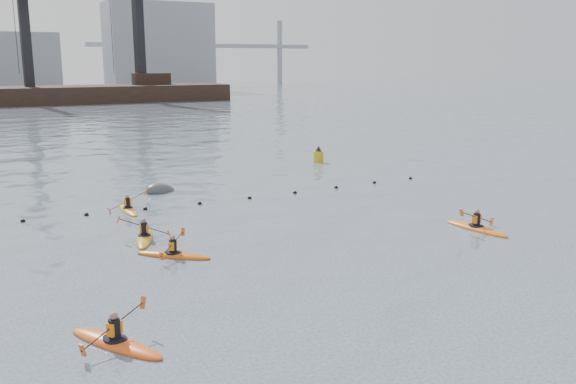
# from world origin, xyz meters

# --- Properties ---
(float_line) EXTENTS (33.24, 0.73, 0.24)m
(float_line) POSITION_xyz_m (-0.50, 22.53, 0.03)
(float_line) COLOR black
(float_line) RESTS_ON ground
(barge_pier) EXTENTS (72.00, 19.30, 29.50)m
(barge_pier) POSITION_xyz_m (-0.22, 110.00, 1.89)
(barge_pier) COLOR black
(barge_pier) RESTS_ON ground
(skyline) EXTENTS (141.00, 28.00, 22.00)m
(skyline) POSITION_xyz_m (2.23, 150.27, 9.25)
(skyline) COLOR gray
(skyline) RESTS_ON ground
(kayaker_0) EXTENTS (2.41, 3.38, 1.20)m
(kayaker_0) POSITION_xyz_m (-6.78, 7.14, 0.11)
(kayaker_0) COLOR #EA5316
(kayaker_0) RESTS_ON ground
(kayaker_2) EXTENTS (2.84, 2.64, 1.05)m
(kayaker_2) POSITION_xyz_m (-3.02, 14.03, 0.10)
(kayaker_2) COLOR #C65312
(kayaker_2) RESTS_ON ground
(kayaker_3) EXTENTS (2.26, 3.42, 1.26)m
(kayaker_3) POSITION_xyz_m (-3.42, 17.05, 0.10)
(kayaker_3) COLOR orange
(kayaker_3) RESTS_ON ground
(kayaker_4) EXTENTS (2.43, 3.59, 1.31)m
(kayaker_4) POSITION_xyz_m (10.83, 11.38, 0.11)
(kayaker_4) COLOR orange
(kayaker_4) RESTS_ON ground
(kayaker_5) EXTENTS (2.13, 3.08, 1.18)m
(kayaker_5) POSITION_xyz_m (-2.87, 22.63, 0.09)
(kayaker_5) COLOR orange
(kayaker_5) RESTS_ON ground
(mooring_buoy) EXTENTS (2.56, 2.05, 1.45)m
(mooring_buoy) POSITION_xyz_m (0.01, 26.56, 0.00)
(mooring_buoy) COLOR #3A3C3F
(mooring_buoy) RESTS_ON ground
(nav_buoy) EXTENTS (0.79, 0.79, 1.44)m
(nav_buoy) POSITION_xyz_m (14.00, 31.59, 0.44)
(nav_buoy) COLOR gold
(nav_buoy) RESTS_ON ground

